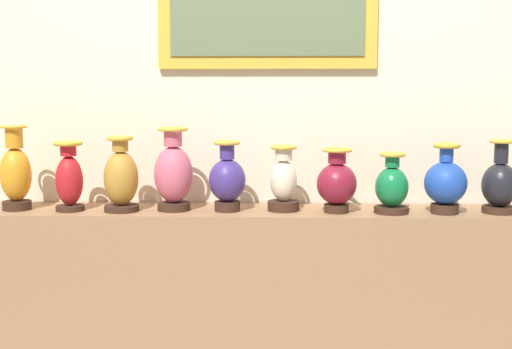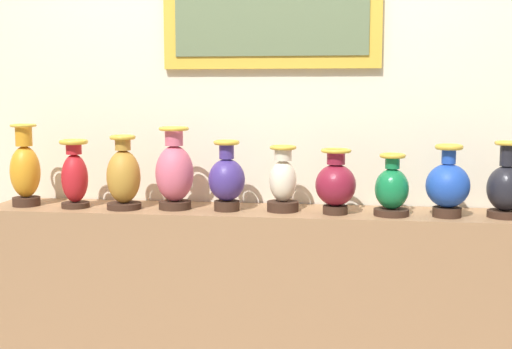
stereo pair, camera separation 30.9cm
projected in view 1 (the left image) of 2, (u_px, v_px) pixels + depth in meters
The scene contains 12 objects.
display_shelf at pixel (256, 305), 3.17m from camera, with size 2.55×0.39×0.92m, color #99704C.
back_wall at pixel (258, 92), 3.29m from camera, with size 5.31×0.14×2.91m.
vase_amber at pixel (16, 173), 3.09m from camera, with size 0.14×0.14×0.39m.
vase_crimson at pixel (69, 178), 3.06m from camera, with size 0.13×0.13×0.32m.
vase_ochre at pixel (121, 178), 3.05m from camera, with size 0.16×0.16×0.35m.
vase_rose at pixel (173, 174), 3.07m from camera, with size 0.18×0.18×0.38m.
vase_indigo at pixel (227, 180), 3.06m from camera, with size 0.17×0.17×0.33m.
vase_ivory at pixel (283, 182), 3.07m from camera, with size 0.15×0.15×0.30m.
vase_burgundy at pixel (337, 183), 3.02m from camera, with size 0.18×0.18×0.29m.
vase_emerald at pixel (392, 187), 3.01m from camera, with size 0.16×0.16×0.28m.
vase_sapphire at pixel (446, 182), 3.00m from camera, with size 0.19×0.19×0.32m.
vase_onyx at pixel (500, 184), 3.01m from camera, with size 0.16×0.16×0.33m.
Camera 1 is at (0.11, -3.06, 1.46)m, focal length 46.93 mm.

